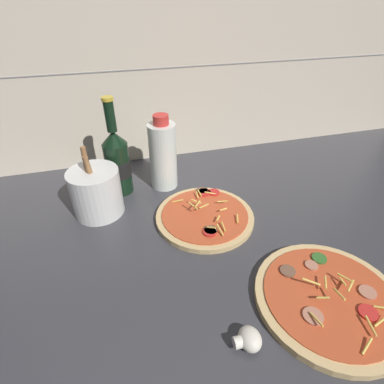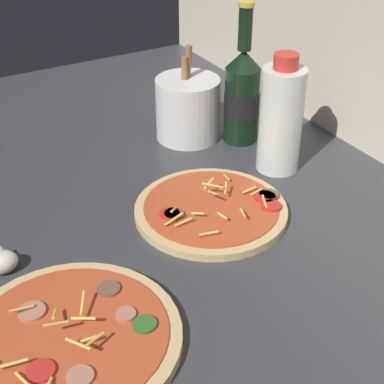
{
  "view_description": "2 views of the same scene",
  "coord_description": "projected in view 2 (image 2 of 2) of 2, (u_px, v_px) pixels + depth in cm",
  "views": [
    {
      "loc": [
        -25.61,
        -42.43,
        49.12
      ],
      "look_at": [
        -11.09,
        10.27,
        11.22
      ],
      "focal_mm": 28.0,
      "sensor_mm": 36.0,
      "label": 1
    },
    {
      "loc": [
        55.11,
        -29.07,
        54.27
      ],
      "look_at": [
        -8.91,
        7.88,
        6.76
      ],
      "focal_mm": 55.0,
      "sensor_mm": 36.0,
      "label": 2
    }
  ],
  "objects": [
    {
      "name": "beer_bottle",
      "position": [
        242.0,
        94.0,
        1.06
      ],
      "size": [
        6.45,
        6.45,
        25.72
      ],
      "color": "black",
      "rests_on": "counter_slab"
    },
    {
      "name": "pizza_near",
      "position": [
        70.0,
        338.0,
        0.68
      ],
      "size": [
        26.14,
        26.14,
        4.4
      ],
      "color": "tan",
      "rests_on": "counter_slab"
    },
    {
      "name": "pizza_far",
      "position": [
        211.0,
        210.0,
        0.9
      ],
      "size": [
        23.48,
        23.48,
        4.41
      ],
      "color": "tan",
      "rests_on": "counter_slab"
    },
    {
      "name": "oil_bottle",
      "position": [
        281.0,
        118.0,
        0.97
      ],
      "size": [
        7.28,
        7.28,
        20.43
      ],
      "color": "silver",
      "rests_on": "counter_slab"
    },
    {
      "name": "mushroom_left",
      "position": [
        2.0,
        261.0,
        0.79
      ],
      "size": [
        4.47,
        4.25,
        2.98
      ],
      "color": "white",
      "rests_on": "counter_slab"
    },
    {
      "name": "utensil_crock",
      "position": [
        188.0,
        108.0,
        1.09
      ],
      "size": [
        11.93,
        11.93,
        17.52
      ],
      "color": "silver",
      "rests_on": "counter_slab"
    },
    {
      "name": "counter_slab",
      "position": [
        175.0,
        271.0,
        0.81
      ],
      "size": [
        160.0,
        90.0,
        2.5
      ],
      "color": "#38383D",
      "rests_on": "ground"
    }
  ]
}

